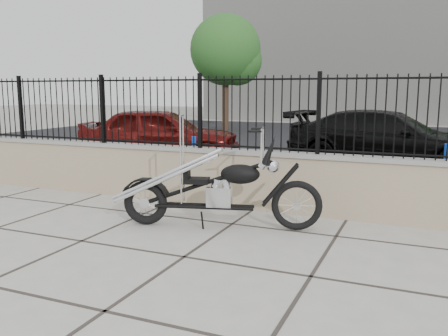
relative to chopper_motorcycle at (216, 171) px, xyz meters
name	(u,v)px	position (x,y,z in m)	size (l,w,h in m)	color
ground_plane	(184,257)	(0.16, -1.26, -0.81)	(90.00, 90.00, 0.00)	#99968E
parking_lot	(348,145)	(0.16, 11.24, -0.81)	(30.00, 30.00, 0.00)	black
retaining_wall	(255,180)	(0.16, 1.24, -0.33)	(14.00, 0.36, 0.96)	gray
iron_fence	(256,114)	(0.16, 1.24, 0.75)	(14.00, 0.08, 1.20)	black
background_building	(387,55)	(0.16, 25.24, 3.19)	(22.00, 6.00, 8.00)	beige
chopper_motorcycle	(216,171)	(0.00, 0.00, 0.00)	(2.70, 0.48, 1.62)	black
car_red	(160,134)	(-4.03, 5.27, -0.07)	(1.74, 4.33, 1.48)	#500D0B
car_black	(387,139)	(1.81, 6.39, -0.09)	(2.01, 4.94, 1.43)	black
bollard_a	(194,154)	(-2.33, 3.94, -0.38)	(0.10, 0.10, 0.86)	blue
bollard_b	(446,171)	(3.05, 3.37, -0.32)	(0.12, 0.12, 0.98)	#0B28B1
tree_left	(225,47)	(-6.28, 15.17, 3.13)	(3.33, 3.33, 5.63)	#382619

